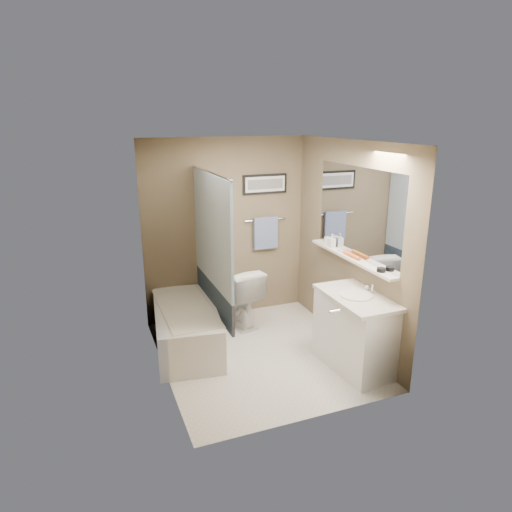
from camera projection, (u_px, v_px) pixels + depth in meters
name	position (u px, v px, depth m)	size (l,w,h in m)	color
ground	(261.00, 354.00, 5.28)	(2.50, 2.50, 0.00)	silver
ceiling	(261.00, 143.00, 4.58)	(2.20, 2.50, 0.04)	white
wall_back	(226.00, 230.00, 6.02)	(2.20, 0.04, 2.40)	brown
wall_front	(316.00, 295.00, 3.83)	(2.20, 0.04, 2.40)	brown
wall_left	(161.00, 267.00, 4.55)	(0.04, 2.50, 2.40)	brown
wall_right	(347.00, 246.00, 5.30)	(0.04, 2.50, 2.40)	brown
tile_surround	(153.00, 271.00, 5.05)	(0.02, 1.55, 2.00)	#C0B491
curtain_rod	(210.00, 173.00, 4.99)	(0.02, 0.02, 1.55)	silver
curtain_upper	(212.00, 230.00, 5.18)	(0.03, 1.45, 1.28)	silver
curtain_lower	(214.00, 297.00, 5.42)	(0.03, 1.45, 0.36)	#253545
mirror	(357.00, 212.00, 5.05)	(0.02, 1.60, 1.00)	silver
shelf	(350.00, 258.00, 5.18)	(0.12, 1.60, 0.03)	silver
towel_bar	(265.00, 220.00, 6.17)	(0.02, 0.02, 0.60)	silver
towel	(266.00, 233.00, 6.21)	(0.34, 0.05, 0.44)	#9BB3E1
art_frame	(265.00, 184.00, 6.05)	(0.62, 0.03, 0.26)	black
art_mat	(265.00, 184.00, 6.03)	(0.56, 0.00, 0.20)	white
art_image	(265.00, 184.00, 6.03)	(0.50, 0.00, 0.13)	#595959
door	(370.00, 308.00, 4.07)	(0.80, 0.02, 2.00)	silver
door_handle	(335.00, 311.00, 4.00)	(0.02, 0.02, 0.10)	silver
bathtub	(186.00, 327.00, 5.40)	(0.70, 1.50, 0.50)	silver
tub_rim	(185.00, 308.00, 5.32)	(0.56, 1.36, 0.02)	silver
toilet	(237.00, 295.00, 5.97)	(0.44, 0.77, 0.79)	white
vanity	(355.00, 333.00, 4.91)	(0.50, 0.90, 0.80)	white
countertop	(357.00, 297.00, 4.78)	(0.54, 0.96, 0.04)	beige
sink_basin	(356.00, 295.00, 4.77)	(0.34, 0.34, 0.01)	silver
faucet_spout	(373.00, 289.00, 4.83)	(0.02, 0.02, 0.10)	silver
faucet_knob	(367.00, 287.00, 4.92)	(0.05, 0.05, 0.05)	white
candle_bowl_near	(381.00, 270.00, 4.66)	(0.09, 0.09, 0.04)	black
hair_brush_front	(354.00, 256.00, 5.11)	(0.04, 0.04, 0.22)	#E1591F
hair_brush_back	(350.00, 254.00, 5.19)	(0.04, 0.04, 0.22)	orange
pink_comb	(342.00, 252.00, 5.33)	(0.03, 0.16, 0.01)	pink
glass_jar	(328.00, 241.00, 5.63)	(0.08, 0.08, 0.10)	white
soap_bottle	(332.00, 241.00, 5.53)	(0.07, 0.07, 0.16)	#999999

